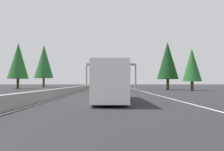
% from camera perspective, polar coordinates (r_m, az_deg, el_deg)
% --- Properties ---
extents(ground_plane, '(320.00, 320.00, 0.00)m').
position_cam_1_polar(ground_plane, '(63.16, -5.59, -3.26)').
color(ground_plane, '#262628').
extents(median_barrier, '(180.00, 0.56, 0.90)m').
position_cam_1_polar(median_barrier, '(83.11, -4.59, -2.61)').
color(median_barrier, gray).
rests_on(median_barrier, ground).
extents(shoulder_stripe_right, '(160.00, 0.16, 0.01)m').
position_cam_1_polar(shoulder_stripe_right, '(73.16, 4.14, -3.07)').
color(shoulder_stripe_right, silver).
rests_on(shoulder_stripe_right, ground).
extents(shoulder_stripe_median, '(160.00, 0.16, 0.01)m').
position_cam_1_polar(shoulder_stripe_median, '(73.11, -4.71, -3.06)').
color(shoulder_stripe_median, silver).
rests_on(shoulder_stripe_median, ground).
extents(sign_gantry_overhead, '(0.50, 12.68, 6.43)m').
position_cam_1_polar(sign_gantry_overhead, '(56.61, -0.05, 1.75)').
color(sign_gantry_overhead, gray).
rests_on(sign_gantry_overhead, ground).
extents(bus_near_center, '(11.50, 2.55, 3.10)m').
position_cam_1_polar(bus_near_center, '(19.53, -0.56, -1.41)').
color(bus_near_center, white).
rests_on(bus_near_center, ground).
extents(box_truck_distant_a, '(8.50, 2.40, 2.95)m').
position_cam_1_polar(box_truck_distant_a, '(46.93, -0.52, -1.79)').
color(box_truck_distant_a, gold).
rests_on(box_truck_distant_a, ground).
extents(pickup_far_right, '(5.60, 2.00, 1.86)m').
position_cam_1_polar(pickup_far_right, '(79.74, 2.05, -2.32)').
color(pickup_far_right, silver).
rests_on(pickup_far_right, ground).
extents(sedan_mid_center, '(4.40, 1.80, 1.47)m').
position_cam_1_polar(sedan_mid_center, '(132.73, -0.51, -2.23)').
color(sedan_mid_center, silver).
rests_on(sedan_mid_center, ground).
extents(sedan_near_right, '(4.40, 1.80, 1.47)m').
position_cam_1_polar(sedan_near_right, '(123.51, -0.61, -2.26)').
color(sedan_near_right, '#AD931E').
rests_on(sedan_near_right, ground).
extents(sedan_far_center, '(4.40, 1.80, 1.47)m').
position_cam_1_polar(sedan_far_center, '(87.45, -0.75, -2.43)').
color(sedan_far_center, silver).
rests_on(sedan_far_center, ground).
extents(minivan_mid_right, '(5.00, 1.95, 1.69)m').
position_cam_1_polar(minivan_mid_right, '(68.60, -0.60, -2.36)').
color(minivan_mid_right, silver).
rests_on(minivan_mid_right, ground).
extents(conifer_right_near, '(3.72, 3.72, 8.46)m').
position_cam_1_polar(conifer_right_near, '(47.66, 19.53, 2.55)').
color(conifer_right_near, '#4C3823').
rests_on(conifer_right_near, ground).
extents(conifer_right_mid, '(4.87, 4.87, 11.06)m').
position_cam_1_polar(conifer_right_mid, '(53.72, 13.87, 3.71)').
color(conifer_right_mid, '#4C3823').
rests_on(conifer_right_mid, ground).
extents(conifer_left_near, '(5.32, 5.32, 12.08)m').
position_cam_1_polar(conifer_left_near, '(64.33, -22.62, 3.45)').
color(conifer_left_near, '#4C3823').
rests_on(conifer_left_near, ground).
extents(conifer_left_mid, '(6.56, 6.56, 14.92)m').
position_cam_1_polar(conifer_left_mid, '(83.26, -16.83, 3.41)').
color(conifer_left_mid, '#4C3823').
rests_on(conifer_left_mid, ground).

